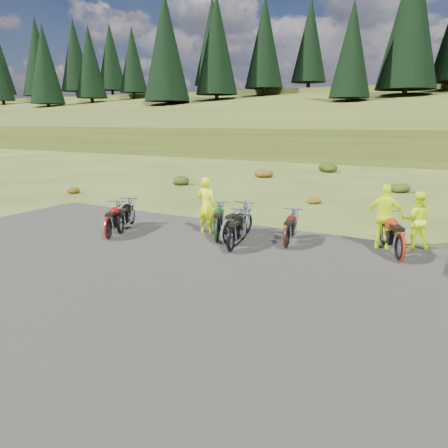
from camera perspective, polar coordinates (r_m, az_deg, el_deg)
The scene contains 38 objects.
ground at distance 11.81m, azimuth -0.61°, elevation -4.68°, with size 300.00×300.00×0.00m, color #354416.
gravel_pad at distance 10.22m, azimuth -6.22°, elevation -7.68°, with size 20.00×12.00×0.04m, color black.
hill_slope at distance 60.12m, azimuth 24.03°, elevation 8.70°, with size 300.00×46.00×3.00m, color #354316, non-canonical shape.
hill_plateau at distance 119.94m, azimuth 26.89°, elevation 10.17°, with size 300.00×90.00×9.17m, color #354316.
conifer_4 at distance 143.15m, azimuth -27.11°, elevation 17.87°, with size 6.60×6.60×17.00m.
conifer_5 at distance 141.91m, azimuth -23.57°, elevation 18.13°, with size 6.16×6.16×16.00m.
conifer_7 at distance 120.66m, azimuth -27.16°, elevation 17.01°, with size 5.28×5.28×14.00m.
conifer_8 at distance 119.92m, azimuth -23.18°, elevation 19.45°, with size 7.92×7.92×20.00m.
conifer_9 at distance 119.42m, azimuth -18.92°, elevation 20.16°, with size 7.48×7.48×19.00m.
conifer_10 at distance 119.41m, azimuth -14.59°, elevation 20.38°, with size 7.04×7.04×18.00m.
conifer_11 at distance 97.43m, azimuth -22.37°, elevation 18.75°, with size 6.60×6.60×17.00m.
conifer_12 at distance 97.09m, azimuth -17.14°, elevation 19.57°, with size 6.16×6.16×16.00m.
conifer_13 at distance 97.49m, azimuth -11.86°, elevation 20.25°, with size 5.72×5.72×15.00m.
conifer_14 at distance 98.63m, azimuth -6.62°, elevation 20.75°, with size 5.28×5.28×14.00m.
conifer_15 at distance 100.92m, azimuth -1.52°, elevation 22.73°, with size 7.92×7.92×20.00m.
conifer_16 at distance 76.24m, azimuth -7.63°, elevation 21.98°, with size 7.48×7.48×19.00m.
conifer_17 at distance 78.08m, azimuth -0.97°, elevation 22.39°, with size 7.04×7.04×18.00m.
conifer_18 at distance 80.77m, azimuth 5.33°, elevation 22.54°, with size 6.60×6.60×17.00m.
conifer_19 at distance 84.24m, azimuth 11.18°, elevation 22.45°, with size 6.16×6.16×16.00m.
conifer_20 at distance 88.33m, azimuth 16.49°, elevation 21.93°, with size 5.72×5.72×15.00m.
conifer_21 at distance 62.15m, azimuth 16.36°, elevation 21.06°, with size 5.28×5.28×14.00m.
conifer_22 at distance 67.60m, azimuth 23.28°, elevation 23.51°, with size 7.92×7.92×20.00m.
shrub_0 at distance 23.85m, azimuth -18.87°, elevation 4.35°, with size 0.77×0.77×0.45m, color brown.
shrub_1 at distance 25.88m, azimuth -5.75°, elevation 5.83°, with size 1.03×1.03×0.61m, color #20340D.
shrub_2 at distance 29.05m, azimuth 5.04°, elevation 6.81°, with size 1.30×1.30×0.77m, color brown.
shrub_3 at distance 33.03m, azimuth 13.50°, elevation 7.42°, with size 1.56×1.56×0.92m, color #20340D.
shrub_4 at distance 20.17m, azimuth 11.46°, elevation 3.28°, with size 0.77×0.77×0.45m, color brown.
shrub_5 at distance 24.68m, azimuth 21.75°, elevation 4.58°, with size 1.03×1.03×0.61m, color #20340D.
motorcycle_0 at distance 14.74m, azimuth -13.26°, elevation -1.38°, with size 1.96×0.65×1.03m, color black, non-canonical shape.
motorcycle_1 at distance 14.20m, azimuth -14.80°, elevation -2.02°, with size 1.98×0.66×1.04m, color #980F0B, non-canonical shape.
motorcycle_2 at distance 13.38m, azimuth -0.94°, elevation -2.51°, with size 2.06×0.69×1.08m, color black, non-canonical shape.
motorcycle_3 at distance 13.14m, azimuth 0.38°, elevation -2.80°, with size 2.15×0.72×1.13m, color silver, non-canonical shape.
motorcycle_4 at distance 12.87m, azimuth 8.12°, elevation -3.30°, with size 1.91×0.64×1.00m, color #46100B, non-canonical shape.
motorcycle_5 at distance 12.40m, azimuth 0.92°, elevation -3.80°, with size 2.01×0.67×1.05m, color black, non-canonical shape.
motorcycle_6 at distance 12.49m, azimuth 21.83°, elevation -4.66°, with size 2.21×0.74×1.16m, color #9E1F0B, non-canonical shape.
person_middle at distance 14.30m, azimuth -2.31°, elevation 2.35°, with size 0.68×0.45×1.86m, color #C5E60C.
person_right_a at distance 13.81m, azimuth 23.83°, elevation 0.38°, with size 0.81×0.63×1.66m, color #C5E60C.
person_right_b at distance 13.34m, azimuth 20.29°, elevation 0.81°, with size 1.11×0.46×1.90m, color #C5E60C.
Camera 1 is at (5.57, -9.75, 3.65)m, focal length 35.00 mm.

